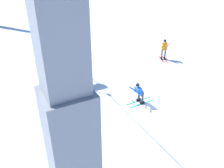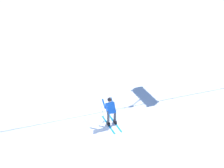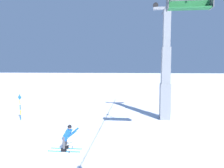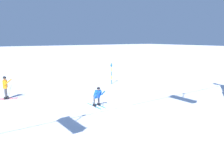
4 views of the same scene
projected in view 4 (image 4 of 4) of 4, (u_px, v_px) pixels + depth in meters
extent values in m
plane|color=white|center=(103.00, 102.00, 16.87)|extent=(260.00, 260.00, 0.00)
cube|color=#198CCC|center=(99.00, 105.00, 15.97)|extent=(0.14, 1.75, 0.01)
cube|color=black|center=(99.00, 104.00, 15.95)|extent=(0.12, 0.28, 0.16)
cylinder|color=#4C4C51|center=(99.00, 99.00, 15.87)|extent=(0.13, 0.13, 0.63)
cube|color=#198CCC|center=(94.00, 106.00, 15.75)|extent=(0.14, 1.75, 0.01)
cube|color=black|center=(94.00, 105.00, 15.73)|extent=(0.12, 0.28, 0.16)
cylinder|color=#4C4C51|center=(94.00, 100.00, 15.65)|extent=(0.13, 0.13, 0.63)
cube|color=blue|center=(97.00, 94.00, 15.57)|extent=(0.43, 0.52, 0.63)
sphere|color=tan|center=(99.00, 89.00, 15.39)|extent=(0.21, 0.21, 0.21)
sphere|color=black|center=(99.00, 88.00, 15.38)|extent=(0.22, 0.22, 0.22)
cylinder|color=blue|center=(103.00, 93.00, 15.42)|extent=(0.10, 0.47, 0.41)
cylinder|color=gray|center=(104.00, 101.00, 15.54)|extent=(0.15, 0.47, 1.07)
cylinder|color=black|center=(103.00, 105.00, 15.77)|extent=(0.07, 0.07, 0.01)
cylinder|color=blue|center=(97.00, 94.00, 15.15)|extent=(0.10, 0.47, 0.41)
cylinder|color=gray|center=(97.00, 102.00, 15.21)|extent=(0.12, 0.47, 1.07)
cylinder|color=black|center=(95.00, 107.00, 15.39)|extent=(0.07, 0.07, 0.01)
cylinder|color=blue|center=(111.00, 82.00, 23.47)|extent=(0.07, 0.07, 0.44)
cylinder|color=yellow|center=(111.00, 78.00, 23.38)|extent=(0.07, 0.07, 0.44)
cylinder|color=blue|center=(111.00, 73.00, 23.29)|extent=(0.07, 0.07, 0.44)
cylinder|color=yellow|center=(111.00, 69.00, 23.21)|extent=(0.07, 0.07, 0.44)
cylinder|color=blue|center=(111.00, 65.00, 23.12)|extent=(0.07, 0.07, 0.44)
cylinder|color=blue|center=(111.00, 65.00, 23.12)|extent=(0.02, 0.28, 0.28)
cube|color=red|center=(7.00, 98.00, 17.82)|extent=(1.60, 0.72, 0.01)
cube|color=black|center=(7.00, 97.00, 17.80)|extent=(0.30, 0.21, 0.16)
cylinder|color=#4C4C51|center=(6.00, 91.00, 17.70)|extent=(0.13, 0.13, 0.86)
cube|color=red|center=(6.00, 99.00, 17.54)|extent=(1.60, 0.72, 0.01)
cube|color=black|center=(6.00, 98.00, 17.53)|extent=(0.30, 0.21, 0.16)
cylinder|color=#4C4C51|center=(5.00, 92.00, 17.42)|extent=(0.13, 0.13, 0.86)
cube|color=orange|center=(5.00, 84.00, 17.45)|extent=(0.40, 0.49, 0.64)
sphere|color=tan|center=(4.00, 78.00, 17.36)|extent=(0.23, 0.23, 0.23)
sphere|color=black|center=(4.00, 78.00, 17.35)|extent=(0.25, 0.25, 0.25)
cylinder|color=orange|center=(9.00, 81.00, 17.69)|extent=(0.51, 0.27, 0.45)
cylinder|color=gray|center=(10.00, 91.00, 17.89)|extent=(0.40, 0.07, 1.22)
cylinder|color=black|center=(9.00, 97.00, 18.00)|extent=(0.07, 0.07, 0.01)
cylinder|color=orange|center=(7.00, 83.00, 17.25)|extent=(0.51, 0.27, 0.45)
cylinder|color=gray|center=(9.00, 92.00, 17.37)|extent=(0.33, 0.25, 1.22)
cylinder|color=black|center=(7.00, 99.00, 17.39)|extent=(0.07, 0.07, 0.01)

